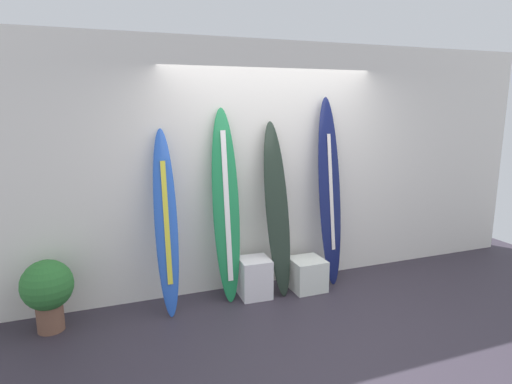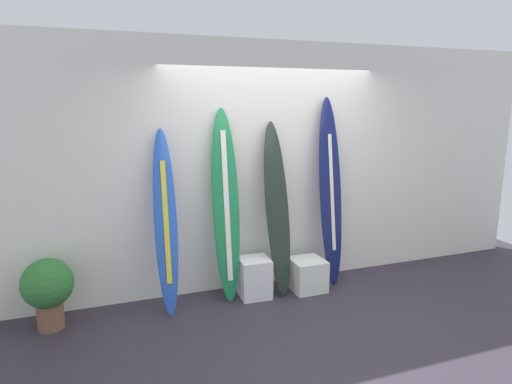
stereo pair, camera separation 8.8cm
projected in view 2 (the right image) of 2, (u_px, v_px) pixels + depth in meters
ground at (317, 331)px, 4.17m from camera, size 8.00×8.00×0.04m
wall_back at (268, 166)px, 5.09m from camera, size 7.20×0.20×2.80m
surfboard_cobalt at (166, 222)px, 4.41m from camera, size 0.26×0.50×1.88m
surfboard_emerald at (226, 206)px, 4.66m from camera, size 0.31×0.41×2.08m
surfboard_charcoal at (277, 210)px, 4.83m from camera, size 0.30×0.47×1.93m
surfboard_navy at (330, 192)px, 5.07m from camera, size 0.31×0.38×2.19m
display_block_left at (254, 278)px, 4.83m from camera, size 0.34×0.34×0.44m
display_block_center at (307, 275)px, 5.01m from camera, size 0.37×0.37×0.36m
potted_plant at (48, 287)px, 4.10m from camera, size 0.47×0.47×0.69m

